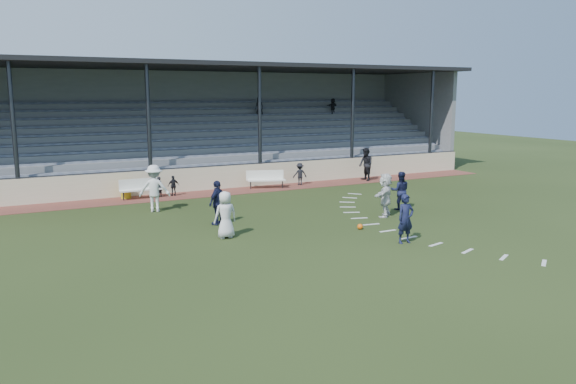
% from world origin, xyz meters
% --- Properties ---
extents(ground, '(90.00, 90.00, 0.00)m').
position_xyz_m(ground, '(0.00, 0.00, 0.00)').
color(ground, '#233114').
rests_on(ground, ground).
extents(cinder_track, '(34.00, 2.00, 0.02)m').
position_xyz_m(cinder_track, '(0.00, 10.50, 0.01)').
color(cinder_track, brown).
rests_on(cinder_track, ground).
extents(retaining_wall, '(34.00, 0.18, 1.20)m').
position_xyz_m(retaining_wall, '(0.00, 11.55, 0.60)').
color(retaining_wall, beige).
rests_on(retaining_wall, ground).
extents(bench_left, '(2.01, 0.51, 0.95)m').
position_xyz_m(bench_left, '(-3.76, 10.64, 0.58)').
color(bench_left, white).
rests_on(bench_left, cinder_track).
extents(bench_right, '(2.02, 1.09, 0.95)m').
position_xyz_m(bench_right, '(2.83, 10.59, 0.58)').
color(bench_right, white).
rests_on(bench_right, cinder_track).
extents(trash_bin, '(0.48, 0.48, 0.77)m').
position_xyz_m(trash_bin, '(-4.39, 10.99, 0.40)').
color(trash_bin, gold).
rests_on(trash_bin, cinder_track).
extents(football, '(0.21, 0.21, 0.21)m').
position_xyz_m(football, '(2.08, 0.68, 0.11)').
color(football, orange).
rests_on(football, ground).
extents(player_white_lead, '(0.82, 0.54, 1.66)m').
position_xyz_m(player_white_lead, '(-2.81, 1.82, 0.83)').
color(player_white_lead, silver).
rests_on(player_white_lead, ground).
extents(player_navy_lead, '(0.63, 0.44, 1.68)m').
position_xyz_m(player_navy_lead, '(2.33, -1.61, 0.84)').
color(player_navy_lead, '#131734').
rests_on(player_navy_lead, ground).
extents(player_navy_mid, '(1.02, 0.96, 1.67)m').
position_xyz_m(player_navy_mid, '(5.69, 2.90, 0.84)').
color(player_navy_mid, '#131734').
rests_on(player_navy_mid, ground).
extents(player_white_wing, '(1.49, 1.19, 2.01)m').
position_xyz_m(player_white_wing, '(-3.89, 7.38, 1.01)').
color(player_white_wing, silver).
rests_on(player_white_wing, ground).
extents(player_navy_wing, '(1.07, 0.91, 1.72)m').
position_xyz_m(player_navy_wing, '(-2.34, 3.86, 0.86)').
color(player_navy_wing, '#131734').
rests_on(player_navy_wing, ground).
extents(player_white_back, '(1.62, 1.48, 1.80)m').
position_xyz_m(player_white_back, '(4.26, 2.06, 0.90)').
color(player_white_back, silver).
rests_on(player_white_back, ground).
extents(official, '(0.79, 0.97, 1.89)m').
position_xyz_m(official, '(9.07, 10.29, 0.96)').
color(official, black).
rests_on(official, cinder_track).
extents(sub_left_near, '(0.42, 0.34, 1.01)m').
position_xyz_m(sub_left_near, '(-2.91, 10.54, 0.53)').
color(sub_left_near, black).
rests_on(sub_left_near, cinder_track).
extents(sub_left_far, '(0.60, 0.29, 1.00)m').
position_xyz_m(sub_left_far, '(-2.16, 10.60, 0.52)').
color(sub_left_far, black).
rests_on(sub_left_far, cinder_track).
extents(sub_right, '(0.85, 0.57, 1.21)m').
position_xyz_m(sub_right, '(4.95, 10.68, 0.63)').
color(sub_right, black).
rests_on(sub_right, cinder_track).
extents(grandstand, '(34.60, 9.00, 6.61)m').
position_xyz_m(grandstand, '(0.01, 16.26, 2.20)').
color(grandstand, slate).
rests_on(grandstand, ground).
extents(penalty_arc, '(3.89, 14.63, 0.01)m').
position_xyz_m(penalty_arc, '(4.12, 0.00, 0.01)').
color(penalty_arc, silver).
rests_on(penalty_arc, ground).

